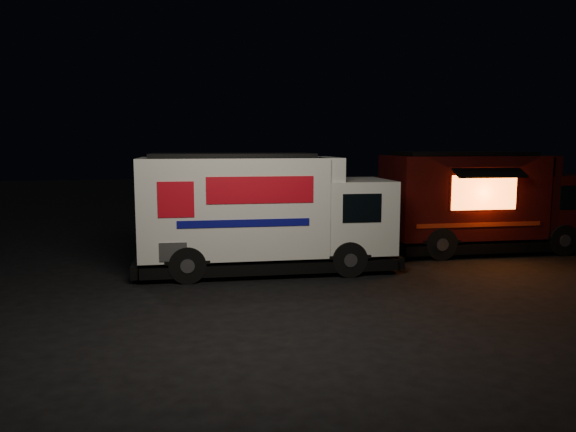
# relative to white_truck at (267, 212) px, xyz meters

# --- Properties ---
(ground) EXTENTS (80.00, 80.00, 0.00)m
(ground) POSITION_rel_white_truck_xyz_m (-0.02, -1.61, -1.47)
(ground) COLOR black
(ground) RESTS_ON ground
(white_truck) EXTENTS (6.60, 2.63, 2.93)m
(white_truck) POSITION_rel_white_truck_xyz_m (0.00, 0.00, 0.00)
(white_truck) COLOR silver
(white_truck) RESTS_ON ground
(red_truck) EXTENTS (6.43, 2.69, 2.93)m
(red_truck) POSITION_rel_white_truck_xyz_m (6.82, 1.10, -0.00)
(red_truck) COLOR #34090A
(red_truck) RESTS_ON ground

